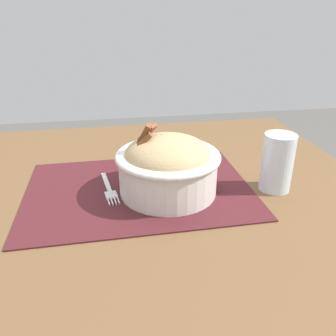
{
  "coord_description": "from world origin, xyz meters",
  "views": [
    {
      "loc": [
        0.01,
        0.62,
        1.09
      ],
      "look_at": [
        -0.09,
        0.04,
        0.81
      ],
      "focal_mm": 36.54,
      "sensor_mm": 36.0,
      "label": 1
    }
  ],
  "objects": [
    {
      "name": "table",
      "position": [
        0.0,
        0.0,
        0.68
      ],
      "size": [
        1.03,
        0.79,
        0.76
      ],
      "color": "brown",
      "rests_on": "ground_plane"
    },
    {
      "name": "placemat",
      "position": [
        -0.04,
        0.02,
        0.76
      ],
      "size": [
        0.44,
        0.32,
        0.0
      ],
      "primitive_type": "cube",
      "rotation": [
        0.0,
        0.0,
        0.01
      ],
      "color": "#47191E",
      "rests_on": "table"
    },
    {
      "name": "bowl",
      "position": [
        -0.09,
        0.04,
        0.82
      ],
      "size": [
        0.21,
        0.21,
        0.14
      ],
      "color": "silver",
      "rests_on": "placemat"
    },
    {
      "name": "fork",
      "position": [
        0.02,
        0.02,
        0.77
      ],
      "size": [
        0.04,
        0.13,
        0.0
      ],
      "color": "silver",
      "rests_on": "placemat"
    },
    {
      "name": "drinking_glass",
      "position": [
        -0.3,
        0.06,
        0.81
      ],
      "size": [
        0.06,
        0.06,
        0.11
      ],
      "color": "silver",
      "rests_on": "table"
    }
  ]
}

